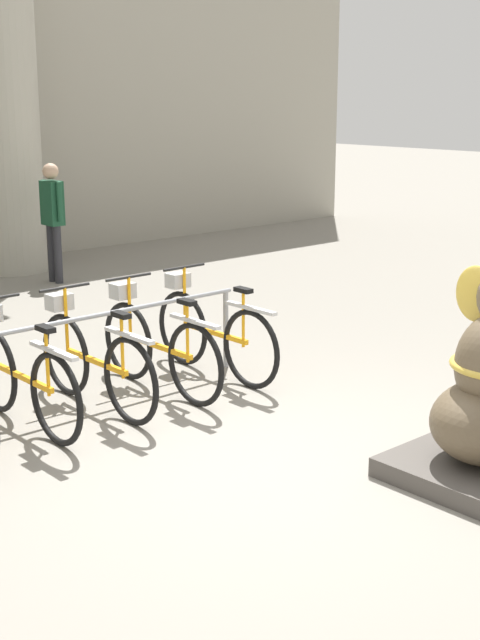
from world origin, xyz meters
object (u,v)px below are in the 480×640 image
bicycle_6 (213,332)px  bicycle_5 (158,346)px  bicycle_3 (21,376)px  bicycle_4 (94,360)px  person_pedestrian (53,212)px

bicycle_6 → bicycle_5: bearing=-177.5°
bicycle_3 → bicycle_5: same height
bicycle_4 → person_pedestrian: 5.26m
bicycle_4 → bicycle_3: bearing=178.0°
bicycle_3 → bicycle_5: (1.31, -0.02, 0.00)m
bicycle_3 → bicycle_4: (0.66, -0.02, 0.00)m
bicycle_6 → person_pedestrian: bearing=77.2°
bicycle_5 → person_pedestrian: 5.00m
bicycle_6 → bicycle_4: bearing=-178.8°
person_pedestrian → bicycle_4: bearing=-116.8°
bicycle_4 → person_pedestrian: person_pedestrian is taller
bicycle_3 → bicycle_5: 1.31m
bicycle_3 → bicycle_6: bearing=0.2°
bicycle_4 → bicycle_6: (1.31, 0.03, 0.00)m
bicycle_3 → bicycle_4: 0.66m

